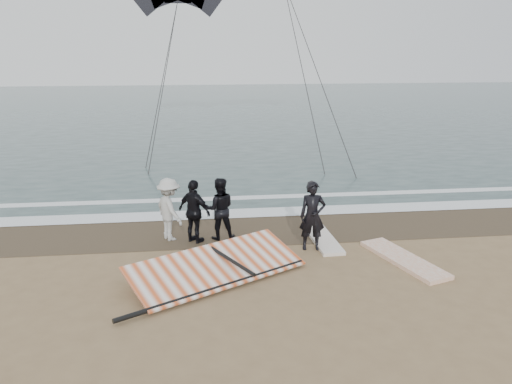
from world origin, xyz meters
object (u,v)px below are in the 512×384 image
(sail_rig, at_px, (214,267))
(man_main, at_px, (312,216))
(board_cream, at_px, (322,238))
(board_white, at_px, (404,259))

(sail_rig, bearing_deg, man_main, 25.65)
(man_main, height_order, board_cream, man_main)
(man_main, distance_m, board_white, 2.58)
(man_main, relative_size, board_white, 0.71)
(board_white, height_order, board_cream, board_white)
(board_cream, bearing_deg, sail_rig, -151.59)
(man_main, distance_m, board_cream, 1.17)
(board_white, relative_size, board_cream, 1.16)
(man_main, bearing_deg, board_cream, 58.47)
(man_main, bearing_deg, board_white, -20.71)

